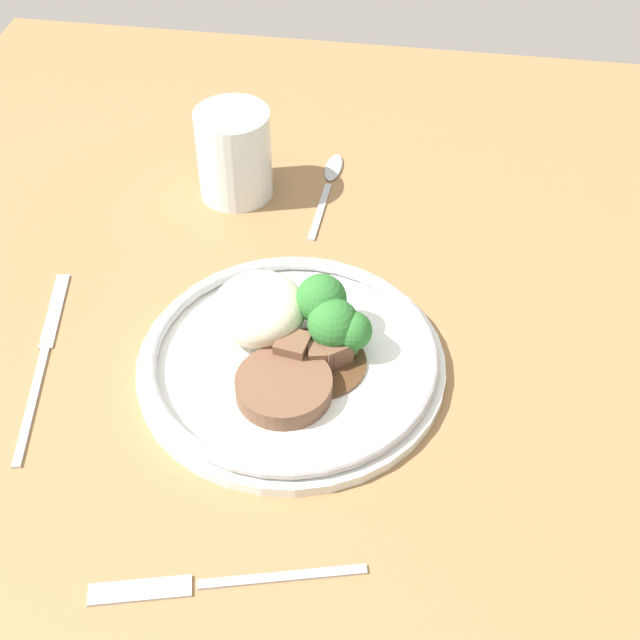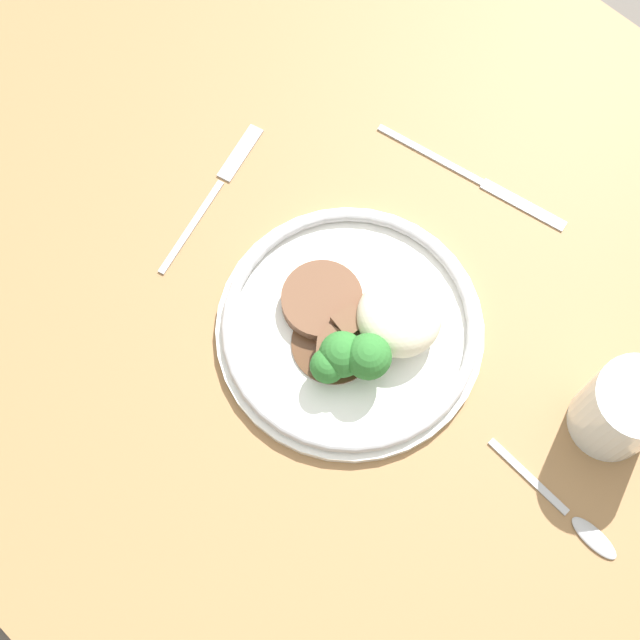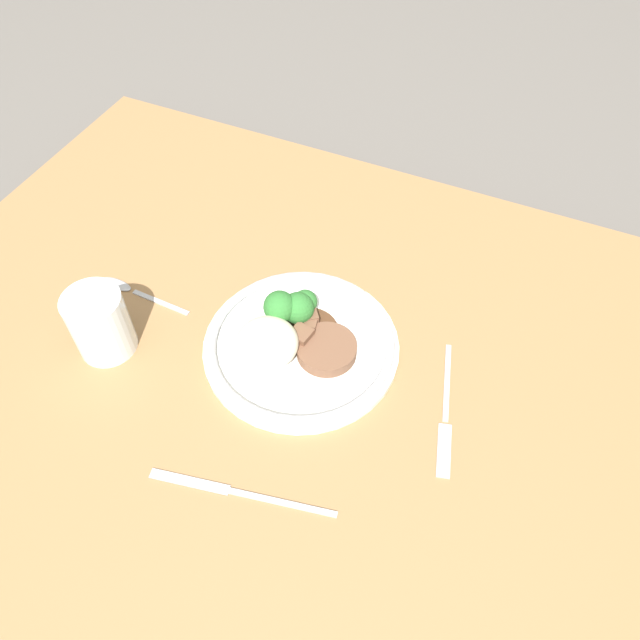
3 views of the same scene
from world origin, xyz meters
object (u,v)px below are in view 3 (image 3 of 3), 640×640
object	(u,v)px
plate	(296,340)
spoon	(127,289)
knife	(235,492)
juice_glass	(101,325)
fork	(445,420)

from	to	relation	value
plate	spoon	size ratio (longest dim) A/B	1.74
knife	spoon	xyz separation A→B (m)	(0.29, -0.21, 0.00)
juice_glass	fork	xyz separation A→B (m)	(-0.45, -0.07, -0.04)
fork	spoon	size ratio (longest dim) A/B	1.26
fork	knife	bearing A→B (deg)	-60.40
plate	juice_glass	xyz separation A→B (m)	(0.23, 0.10, 0.03)
fork	spoon	distance (m)	0.48
plate	spoon	distance (m)	0.27
juice_glass	spoon	size ratio (longest dim) A/B	0.63
fork	spoon	xyz separation A→B (m)	(0.48, -0.02, 0.00)
juice_glass	spoon	world-z (taller)	juice_glass
plate	juice_glass	size ratio (longest dim) A/B	2.76
knife	juice_glass	bearing A→B (deg)	-35.08
fork	spoon	world-z (taller)	spoon
knife	spoon	size ratio (longest dim) A/B	1.46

